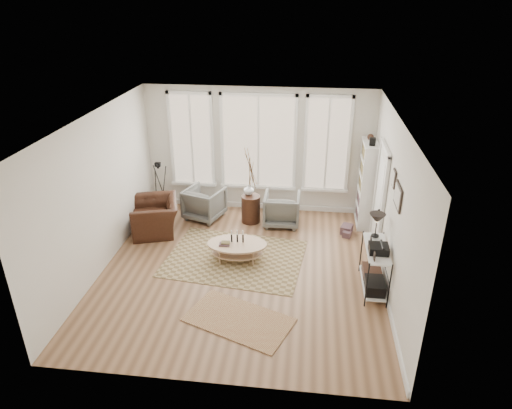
# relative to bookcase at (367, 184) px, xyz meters

# --- Properties ---
(room) EXTENTS (5.50, 5.54, 2.90)m
(room) POSITION_rel_bookcase_xyz_m (-2.42, -2.20, 0.47)
(room) COLOR #966C4B
(room) RESTS_ON ground
(bay_window) EXTENTS (4.14, 0.12, 2.24)m
(bay_window) POSITION_rel_bookcase_xyz_m (-2.44, 0.49, 0.65)
(bay_window) COLOR tan
(bay_window) RESTS_ON ground
(door) EXTENTS (0.09, 1.06, 2.22)m
(door) POSITION_rel_bookcase_xyz_m (0.13, -1.08, 0.17)
(door) COLOR silver
(door) RESTS_ON ground
(bookcase) EXTENTS (0.31, 0.85, 2.06)m
(bookcase) POSITION_rel_bookcase_xyz_m (0.00, 0.00, 0.00)
(bookcase) COLOR white
(bookcase) RESTS_ON ground
(low_shelf) EXTENTS (0.38, 1.08, 1.30)m
(low_shelf) POSITION_rel_bookcase_xyz_m (-0.06, -2.52, -0.44)
(low_shelf) COLOR white
(low_shelf) RESTS_ON ground
(wall_art) EXTENTS (0.04, 0.88, 0.44)m
(wall_art) POSITION_rel_bookcase_xyz_m (0.14, -2.49, 0.92)
(wall_art) COLOR black
(wall_art) RESTS_ON ground
(rug_main) EXTENTS (2.82, 2.24, 0.01)m
(rug_main) POSITION_rel_bookcase_xyz_m (-2.63, -1.83, -0.95)
(rug_main) COLOR brown
(rug_main) RESTS_ON ground
(rug_runner) EXTENTS (1.88, 1.47, 0.01)m
(rug_runner) POSITION_rel_bookcase_xyz_m (-2.27, -3.66, -0.94)
(rug_runner) COLOR brown
(rug_runner) RESTS_ON ground
(coffee_table) EXTENTS (1.19, 0.79, 0.53)m
(coffee_table) POSITION_rel_bookcase_xyz_m (-2.58, -1.87, -0.67)
(coffee_table) COLOR tan
(coffee_table) RESTS_ON ground
(armchair_left) EXTENTS (1.00, 1.01, 0.73)m
(armchair_left) POSITION_rel_bookcase_xyz_m (-3.60, -0.16, -0.59)
(armchair_left) COLOR slate
(armchair_left) RESTS_ON ground
(armchair_right) EXTENTS (0.78, 0.80, 0.73)m
(armchair_right) POSITION_rel_bookcase_xyz_m (-1.82, -0.26, -0.59)
(armchair_right) COLOR slate
(armchair_right) RESTS_ON ground
(side_table) EXTENTS (0.42, 0.42, 1.77)m
(side_table) POSITION_rel_bookcase_xyz_m (-2.52, -0.23, -0.11)
(side_table) COLOR #361C11
(side_table) RESTS_ON ground
(vase) EXTENTS (0.25, 0.25, 0.24)m
(vase) POSITION_rel_bookcase_xyz_m (-2.58, -0.13, -0.20)
(vase) COLOR silver
(vase) RESTS_ON side_table
(accent_chair) EXTENTS (1.35, 1.26, 0.72)m
(accent_chair) POSITION_rel_bookcase_xyz_m (-4.52, -0.93, -0.60)
(accent_chair) COLOR #361C11
(accent_chair) RESTS_ON ground
(tripod_camera) EXTENTS (0.45, 0.45, 1.27)m
(tripod_camera) POSITION_rel_bookcase_xyz_m (-4.65, -0.08, -0.37)
(tripod_camera) COLOR black
(tripod_camera) RESTS_ON ground
(book_stack_near) EXTENTS (0.30, 0.34, 0.18)m
(book_stack_near) POSITION_rel_bookcase_xyz_m (-0.39, -0.53, -0.86)
(book_stack_near) COLOR brown
(book_stack_near) RESTS_ON ground
(book_stack_far) EXTENTS (0.22, 0.25, 0.14)m
(book_stack_far) POSITION_rel_bookcase_xyz_m (-0.39, -0.68, -0.89)
(book_stack_far) COLOR brown
(book_stack_far) RESTS_ON ground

